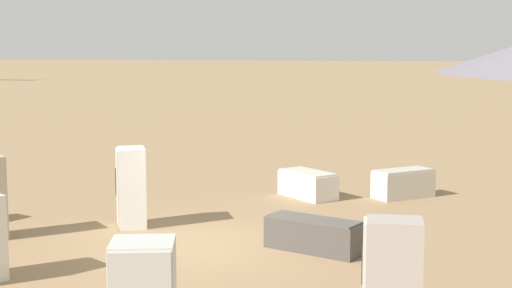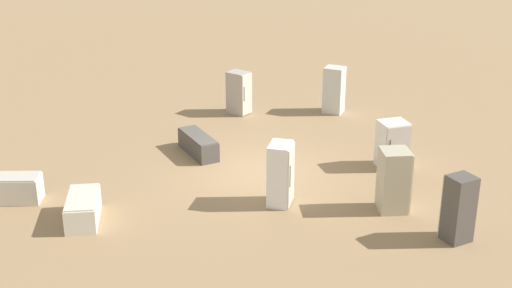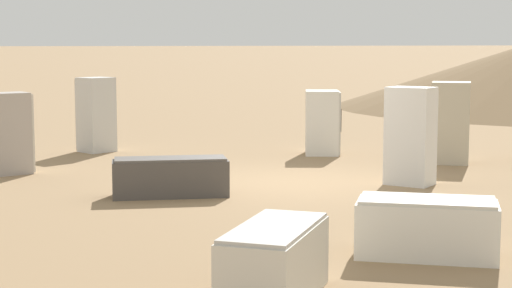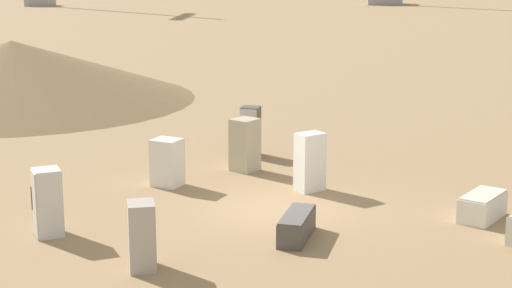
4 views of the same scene
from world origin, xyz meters
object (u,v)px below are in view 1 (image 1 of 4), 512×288
object	(u,v)px
discarded_fridge_2	(392,277)
discarded_fridge_3	(308,184)
discarded_fridge_7	(313,235)
discarded_fridge_0	(131,187)
discarded_fridge_5	(403,183)

from	to	relation	value
discarded_fridge_2	discarded_fridge_3	size ratio (longest dim) A/B	0.87
discarded_fridge_2	discarded_fridge_7	world-z (taller)	discarded_fridge_2
discarded_fridge_0	discarded_fridge_7	world-z (taller)	discarded_fridge_0
discarded_fridge_3	discarded_fridge_5	distance (m)	2.47
discarded_fridge_3	discarded_fridge_7	size ratio (longest dim) A/B	0.92
discarded_fridge_3	discarded_fridge_5	bearing A→B (deg)	145.53
discarded_fridge_5	discarded_fridge_7	distance (m)	5.81
discarded_fridge_2	discarded_fridge_3	world-z (taller)	discarded_fridge_2
discarded_fridge_5	discarded_fridge_7	xyz separation A→B (m)	(-0.23, -5.80, -0.05)
discarded_fridge_2	discarded_fridge_5	bearing A→B (deg)	-3.11
discarded_fridge_2	discarded_fridge_7	distance (m)	4.07
discarded_fridge_2	discarded_fridge_3	distance (m)	9.15
discarded_fridge_0	discarded_fridge_2	distance (m)	7.45
discarded_fridge_2	discarded_fridge_5	distance (m)	9.34
discarded_fridge_0	discarded_fridge_5	bearing A→B (deg)	-77.42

